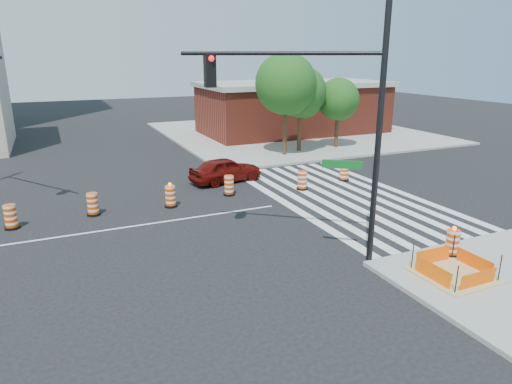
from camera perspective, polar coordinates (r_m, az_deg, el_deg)
ground at (r=19.73m, az=-16.61°, el=-4.35°), size 120.00×120.00×0.00m
sidewalk_ne at (r=42.13m, az=4.61°, el=7.42°), size 22.00×22.00×0.15m
crosswalk_east at (r=23.58m, az=10.64°, el=-0.46°), size 6.75×13.50×0.01m
lane_centerline at (r=19.73m, az=-16.61°, el=-4.34°), size 14.00×0.12×0.01m
excavation_pit at (r=16.00m, az=23.45°, el=-9.28°), size 2.20×2.20×0.90m
brick_storefront at (r=41.82m, az=4.68°, el=10.45°), size 16.50×8.50×4.60m
red_coupe at (r=25.65m, az=-3.83°, el=2.80°), size 4.35×2.39×1.40m
signal_pole_se at (r=14.97m, az=8.25°, el=10.74°), size 5.31×4.18×8.74m
pit_drum at (r=17.30m, az=23.34°, el=-5.93°), size 0.56×0.56×1.09m
tree_north_c at (r=31.80m, az=3.77°, el=12.91°), size 4.17×4.17×7.09m
tree_north_d at (r=33.18m, az=5.60°, el=12.01°), size 3.65×3.65×6.21m
tree_north_e at (r=35.02m, az=10.24°, el=11.06°), size 3.14×3.11×5.29m
median_drum_2 at (r=21.25m, az=-28.31°, el=-2.83°), size 0.60×0.60×1.02m
median_drum_3 at (r=21.53m, az=-19.72°, el=-1.53°), size 0.60×0.60×1.02m
median_drum_4 at (r=21.76m, az=-10.63°, el=-0.60°), size 0.60×0.60×1.18m
median_drum_5 at (r=23.21m, az=-3.39°, el=0.75°), size 0.60×0.60×1.02m
median_drum_6 at (r=24.24m, az=5.80°, el=1.38°), size 0.60×0.60×1.02m
median_drum_7 at (r=26.37m, az=10.96°, el=2.42°), size 0.60×0.60×1.02m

